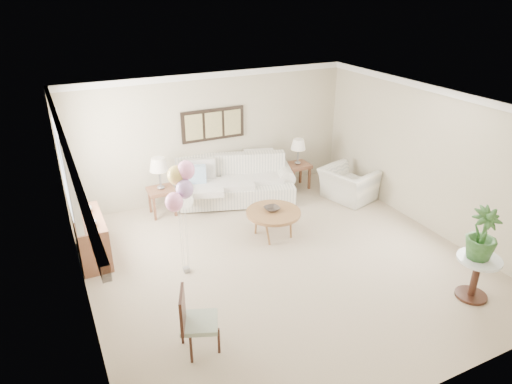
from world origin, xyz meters
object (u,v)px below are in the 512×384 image
accent_chair (194,319)px  coffee_table (273,213)px  balloon_cluster (180,185)px  armchair (348,184)px  sofa (236,184)px

accent_chair → coffee_table: bearing=43.4°
coffee_table → accent_chair: (-2.20, -2.08, 0.02)m
balloon_cluster → accent_chair: bearing=-104.4°
armchair → balloon_cluster: bearing=90.0°
coffee_table → accent_chair: accent_chair is taller
coffee_table → armchair: (2.14, 0.69, -0.12)m
accent_chair → balloon_cluster: (0.44, 1.70, 1.02)m
sofa → accent_chair: sofa is taller
sofa → coffee_table: (0.01, -1.66, 0.08)m
armchair → accent_chair: size_ratio=1.12×
armchair → balloon_cluster: size_ratio=0.56×
armchair → accent_chair: accent_chair is taller
accent_chair → balloon_cluster: 2.03m
coffee_table → balloon_cluster: (-1.76, -0.37, 1.04)m
sofa → coffee_table: bearing=-89.7°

